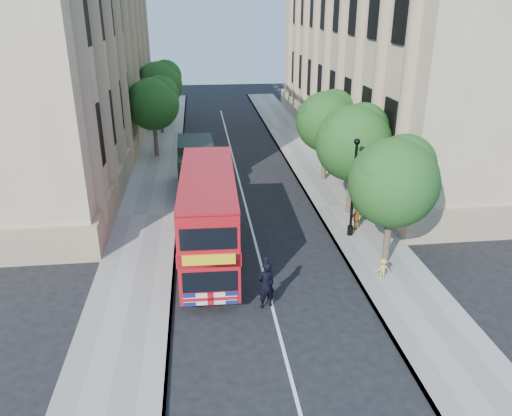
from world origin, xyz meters
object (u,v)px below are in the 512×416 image
object	(u,v)px
lamp_post	(353,192)
box_van	(196,167)
double_decker_bus	(209,215)
police_constable	(266,285)
woman_pedestrian	(362,203)

from	to	relation	value
lamp_post	box_van	world-z (taller)	lamp_post
double_decker_bus	police_constable	world-z (taller)	double_decker_bus
box_van	woman_pedestrian	bearing A→B (deg)	-34.37
double_decker_bus	police_constable	xyz separation A→B (m)	(2.09, -4.25, -1.32)
lamp_post	box_van	size ratio (longest dim) A/B	0.93
double_decker_bus	woman_pedestrian	world-z (taller)	double_decker_bus
lamp_post	woman_pedestrian	bearing A→B (deg)	58.85
lamp_post	double_decker_bus	world-z (taller)	lamp_post
lamp_post	police_constable	size ratio (longest dim) A/B	2.56
lamp_post	double_decker_bus	distance (m)	7.54
double_decker_bus	woman_pedestrian	bearing A→B (deg)	25.00
police_constable	double_decker_bus	bearing A→B (deg)	-80.80
double_decker_bus	woman_pedestrian	xyz separation A→B (m)	(8.58, 3.73, -1.28)
box_van	woman_pedestrian	distance (m)	10.93
lamp_post	woman_pedestrian	xyz separation A→B (m)	(1.23, 2.04, -1.46)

